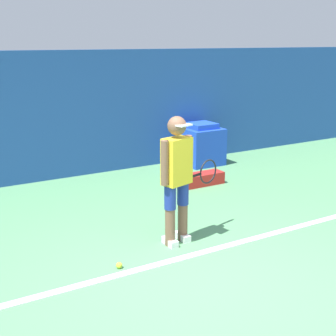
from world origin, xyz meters
TOP-DOWN VIEW (x-y plane):
  - ground_plane at (0.00, 0.00)m, footprint 24.00×24.00m
  - back_wall at (0.00, 4.47)m, footprint 24.00×0.10m
  - court_baseline at (0.00, 0.67)m, footprint 21.60×0.10m
  - tennis_player at (0.25, 1.09)m, footprint 0.95×0.38m
  - tennis_ball at (-0.64, 0.82)m, footprint 0.07×0.07m
  - covered_chair at (2.60, 4.02)m, footprint 0.71×0.71m
  - equipment_bag at (1.81, 2.85)m, footprint 0.79×0.27m

SIDE VIEW (x-z plane):
  - ground_plane at x=0.00m, z-range 0.00..0.00m
  - court_baseline at x=0.00m, z-range 0.00..0.01m
  - tennis_ball at x=-0.64m, z-range 0.00..0.07m
  - equipment_bag at x=1.81m, z-range 0.00..0.20m
  - covered_chair at x=2.60m, z-range -0.02..0.79m
  - tennis_player at x=0.25m, z-range 0.08..1.62m
  - back_wall at x=0.00m, z-range 0.00..2.21m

